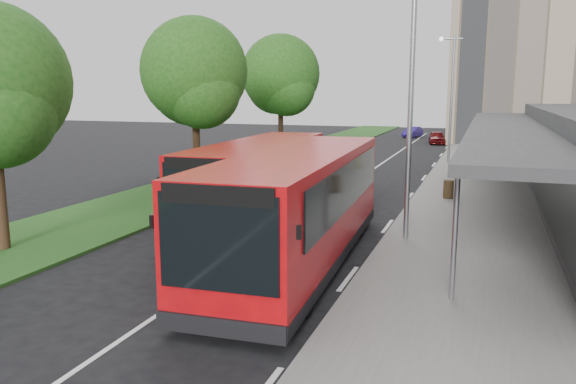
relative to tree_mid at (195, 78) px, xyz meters
name	(u,v)px	position (x,y,z in m)	size (l,w,h in m)	color
ground	(259,247)	(7.01, -9.05, -5.34)	(120.00, 120.00, 0.00)	black
pavement	(477,169)	(13.01, 10.95, -5.26)	(5.00, 80.00, 0.15)	slate
grass_verge	(276,161)	(0.01, 10.95, -5.29)	(5.00, 80.00, 0.10)	#1F4416
lane_centre_line	(361,177)	(7.01, 5.95, -5.33)	(0.12, 70.00, 0.01)	silver
kerb_dashes	(429,171)	(10.31, 9.95, -5.33)	(0.12, 56.00, 0.01)	silver
tree_mid	(195,78)	(0.00, 0.00, 0.00)	(5.14, 5.14, 8.27)	black
tree_far	(281,79)	(0.00, 12.00, 0.18)	(5.32, 5.32, 8.55)	black
lamp_post_near	(408,92)	(11.13, -7.05, -0.62)	(1.44, 0.28, 8.00)	gray
lamp_post_far	(450,91)	(11.13, 12.95, -0.62)	(1.44, 0.28, 8.00)	gray
bus_main	(299,207)	(8.71, -10.25, -3.74)	(3.34, 11.13, 3.12)	#C00A0D
bus_second	(259,180)	(5.53, -5.44, -3.85)	(3.01, 10.31, 2.89)	#C00A0D
litter_bin	(448,189)	(12.03, 0.33, -4.79)	(0.44, 0.44, 0.80)	#362816
bollard	(457,164)	(11.96, 8.56, -4.72)	(0.15, 0.15, 0.94)	yellow
car_near	(437,137)	(9.23, 27.94, -4.75)	(1.39, 3.46, 1.18)	#590C0D
car_far	(413,132)	(6.19, 34.92, -4.79)	(1.15, 3.31, 1.09)	navy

